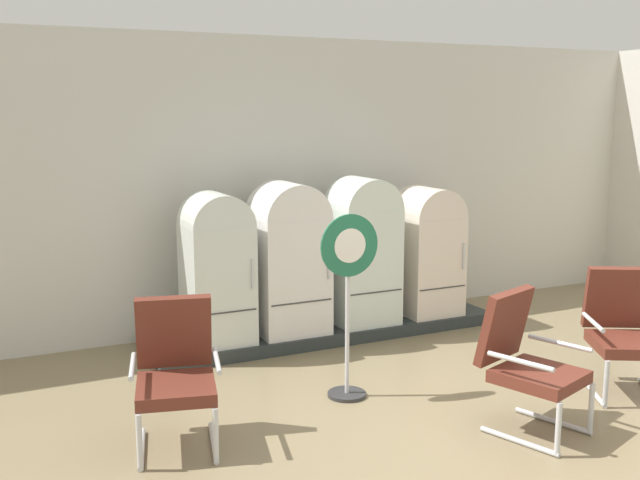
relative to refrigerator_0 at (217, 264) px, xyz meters
The scene contains 11 objects.
ground 3.26m from the refrigerator_0, 67.41° to the right, with size 12.00×10.00×0.05m, color #847353.
back_wall 1.58m from the refrigerator_0, 32.88° to the left, with size 11.76×0.12×3.10m.
display_plinth 1.47m from the refrigerator_0, ahead, with size 3.71×0.95×0.13m, color #2B3232.
refrigerator_0 is the anchor object (origin of this frame).
refrigerator_1 0.75m from the refrigerator_0, ahead, with size 0.69×0.67×1.51m.
refrigerator_2 1.58m from the refrigerator_0, ahead, with size 0.64×0.61×1.53m.
refrigerator_3 2.39m from the refrigerator_0, ahead, with size 0.62×0.66×1.39m.
armchair_left 1.96m from the refrigerator_0, 116.69° to the right, with size 0.71×0.81×1.03m.
armchair_right 3.65m from the refrigerator_0, 40.60° to the right, with size 0.81×0.87×1.03m.
armchair_center 3.04m from the refrigerator_0, 60.21° to the right, with size 0.75×0.84×1.03m.
sign_stand 1.63m from the refrigerator_0, 67.62° to the right, with size 0.51×0.32×1.53m.
Camera 1 is at (-3.30, -3.78, 2.34)m, focal length 41.72 mm.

